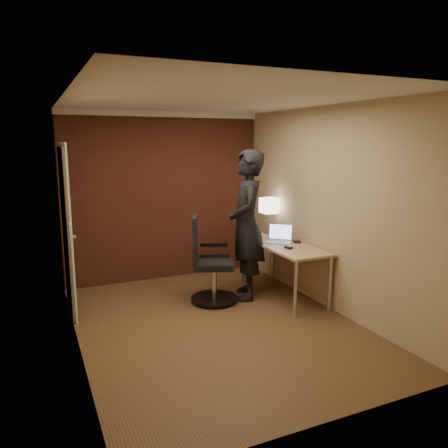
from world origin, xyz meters
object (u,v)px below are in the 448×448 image
at_px(person, 247,225).
at_px(desk_lamp, 269,206).
at_px(office_chair, 209,265).
at_px(laptop, 279,237).
at_px(wallet, 297,242).
at_px(mouse, 289,247).
at_px(desk, 288,253).

bearing_deg(person, desk_lamp, 148.93).
bearing_deg(person, office_chair, -70.90).
bearing_deg(desk_lamp, office_chair, -159.70).
distance_m(laptop, wallet, 0.25).
bearing_deg(mouse, wallet, 30.67).
bearing_deg(laptop, desk, -71.94).
relative_size(mouse, office_chair, 0.09).
distance_m(desk_lamp, laptop, 0.61).
xyz_separation_m(laptop, mouse, (-0.10, -0.39, -0.05)).
height_order(desk, wallet, wallet).
relative_size(mouse, person, 0.05).
relative_size(mouse, wallet, 0.91).
height_order(mouse, person, person).
xyz_separation_m(desk_lamp, person, (-0.59, -0.44, -0.16)).
bearing_deg(mouse, laptop, 66.34).
height_order(desk, desk_lamp, desk_lamp).
xyz_separation_m(mouse, person, (-0.38, 0.44, 0.24)).
bearing_deg(wallet, person, 163.31).
bearing_deg(person, wallet, 95.26).
bearing_deg(office_chair, desk, -11.61).
height_order(desk_lamp, person, person).
xyz_separation_m(desk, desk_lamp, (0.06, 0.63, 0.55)).
xyz_separation_m(desk_lamp, office_chair, (-1.12, -0.42, -0.65)).
distance_m(desk_lamp, wallet, 0.76).
relative_size(desk, person, 0.76).
distance_m(wallet, person, 0.73).
relative_size(desk, laptop, 3.58).
distance_m(desk, desk_lamp, 0.84).
bearing_deg(office_chair, desk_lamp, 20.30).
bearing_deg(desk, office_chair, 168.39).
relative_size(desk_lamp, person, 0.27).
bearing_deg(desk_lamp, laptop, -103.04).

